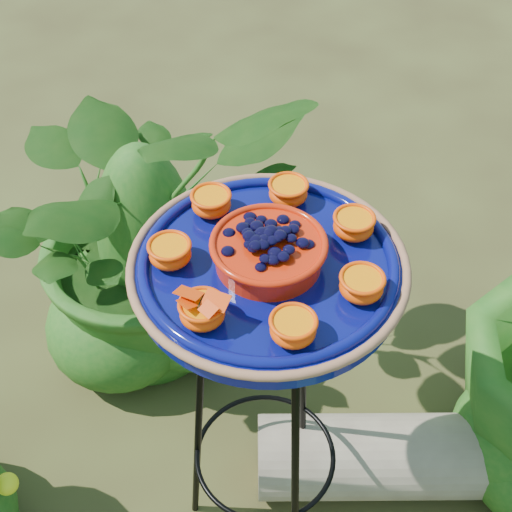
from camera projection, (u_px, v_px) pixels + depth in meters
name	position (u px, v px, depth m)	size (l,w,h in m)	color
tripod_stand	(266.00, 397.00, 1.47)	(0.40, 0.40, 0.90)	black
feeder_dish	(268.00, 264.00, 1.19)	(0.56, 0.56, 0.11)	#080C5D
driftwood_log	(385.00, 456.00, 1.86)	(0.22, 0.22, 0.66)	gray
shrub_back_left	(146.00, 221.00, 1.97)	(0.84, 0.73, 0.94)	#1B5215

